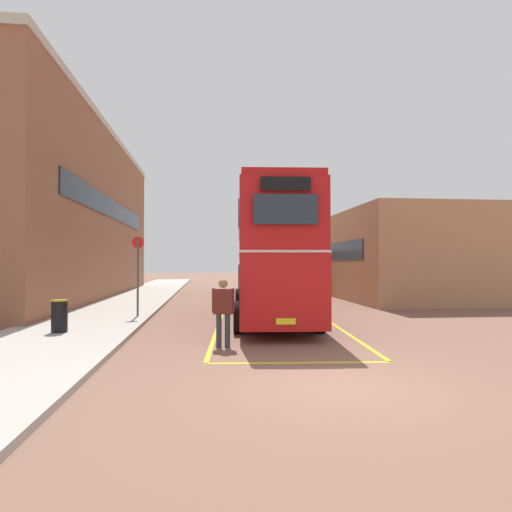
# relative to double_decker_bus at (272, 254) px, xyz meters

# --- Properties ---
(ground_plane) EXTENTS (135.60, 135.60, 0.00)m
(ground_plane) POSITION_rel_double_decker_bus_xyz_m (-0.11, 5.55, -2.51)
(ground_plane) COLOR brown
(sidewalk_left) EXTENTS (4.00, 57.60, 0.14)m
(sidewalk_left) POSITION_rel_double_decker_bus_xyz_m (-6.61, 7.95, -2.44)
(sidewalk_left) COLOR #A39E93
(sidewalk_left) RESTS_ON ground
(brick_building_left) EXTENTS (5.83, 25.49, 10.18)m
(brick_building_left) POSITION_rel_double_decker_bus_xyz_m (-11.06, 10.83, 2.58)
(brick_building_left) COLOR brown
(brick_building_left) RESTS_ON ground
(depot_building_right) EXTENTS (8.54, 16.68, 5.16)m
(depot_building_right) POSITION_rel_double_decker_bus_xyz_m (9.62, 11.15, 0.07)
(depot_building_right) COLOR #AD7A56
(depot_building_right) RESTS_ON ground
(double_decker_bus) EXTENTS (3.30, 10.38, 4.75)m
(double_decker_bus) POSITION_rel_double_decker_bus_xyz_m (0.00, 0.00, 0.00)
(double_decker_bus) COLOR black
(double_decker_bus) RESTS_ON ground
(single_deck_bus) EXTENTS (3.44, 8.38, 3.02)m
(single_deck_bus) POSITION_rel_double_decker_bus_xyz_m (3.05, 15.74, -0.88)
(single_deck_bus) COLOR black
(single_deck_bus) RESTS_ON ground
(pedestrian_boarding) EXTENTS (0.58, 0.31, 1.76)m
(pedestrian_boarding) POSITION_rel_double_decker_bus_xyz_m (-2.00, -5.19, -1.48)
(pedestrian_boarding) COLOR #2D2D38
(pedestrian_boarding) RESTS_ON ground
(litter_bin) EXTENTS (0.48, 0.48, 0.95)m
(litter_bin) POSITION_rel_double_decker_bus_xyz_m (-6.73, -3.12, -1.89)
(litter_bin) COLOR black
(litter_bin) RESTS_ON sidewalk_left
(bus_stop_sign) EXTENTS (0.44, 0.12, 3.03)m
(bus_stop_sign) POSITION_rel_double_decker_bus_xyz_m (-5.08, 0.56, -0.57)
(bus_stop_sign) COLOR #4C4C51
(bus_stop_sign) RESTS_ON sidewalk_left
(bay_marking_yellow) EXTENTS (5.00, 12.52, 0.01)m
(bay_marking_yellow) POSITION_rel_double_decker_bus_xyz_m (-0.06, -1.91, -2.51)
(bay_marking_yellow) COLOR gold
(bay_marking_yellow) RESTS_ON ground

